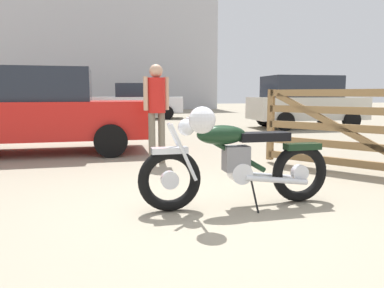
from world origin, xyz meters
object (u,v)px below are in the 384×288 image
(bystander, at_px, (156,103))
(dark_sedan_left, at_px, (39,111))
(vintage_motorcycle, at_px, (234,161))
(silver_sedan_mid, at_px, (305,101))
(pale_sedan_back, at_px, (26,100))
(white_estate_far, at_px, (139,101))
(timber_gate, at_px, (362,127))

(bystander, height_order, dark_sedan_left, dark_sedan_left)
(vintage_motorcycle, bearing_deg, dark_sedan_left, -59.85)
(silver_sedan_mid, relative_size, pale_sedan_back, 0.82)
(white_estate_far, bearing_deg, pale_sedan_back, -150.25)
(vintage_motorcycle, height_order, pale_sedan_back, pale_sedan_back)
(dark_sedan_left, xyz_separation_m, pale_sedan_back, (-1.81, 8.46, 0.10))
(dark_sedan_left, height_order, silver_sedan_mid, silver_sedan_mid)
(timber_gate, distance_m, bystander, 3.20)
(bystander, bearing_deg, dark_sedan_left, 34.81)
(timber_gate, height_order, white_estate_far, white_estate_far)
(dark_sedan_left, xyz_separation_m, silver_sedan_mid, (8.04, 3.82, 0.08))
(vintage_motorcycle, height_order, white_estate_far, white_estate_far)
(vintage_motorcycle, height_order, timber_gate, timber_gate)
(vintage_motorcycle, bearing_deg, pale_sedan_back, -71.51)
(vintage_motorcycle, relative_size, dark_sedan_left, 0.49)
(dark_sedan_left, relative_size, silver_sedan_mid, 1.07)
(bystander, bearing_deg, vintage_motorcycle, 172.39)
(vintage_motorcycle, bearing_deg, bystander, -81.10)
(timber_gate, xyz_separation_m, dark_sedan_left, (-4.89, 3.21, 0.13))
(dark_sedan_left, height_order, white_estate_far, same)
(timber_gate, xyz_separation_m, silver_sedan_mid, (3.15, 7.03, 0.21))
(timber_gate, relative_size, dark_sedan_left, 0.50)
(silver_sedan_mid, bearing_deg, bystander, -135.86)
(white_estate_far, bearing_deg, timber_gate, -71.89)
(timber_gate, bearing_deg, white_estate_far, -28.03)
(vintage_motorcycle, xyz_separation_m, silver_sedan_mid, (5.51, 8.12, 0.43))
(timber_gate, distance_m, dark_sedan_left, 5.85)
(timber_gate, relative_size, silver_sedan_mid, 0.54)
(pale_sedan_back, xyz_separation_m, white_estate_far, (4.71, 1.72, -0.10))
(pale_sedan_back, bearing_deg, dark_sedan_left, 106.37)
(silver_sedan_mid, bearing_deg, timber_gate, -112.74)
(silver_sedan_mid, bearing_deg, dark_sedan_left, -153.19)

